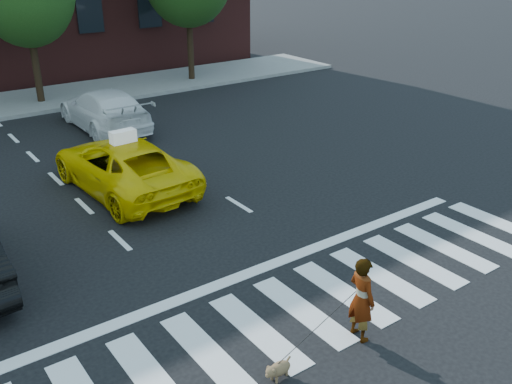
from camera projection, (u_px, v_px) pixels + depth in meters
ground at (303, 311)px, 10.26m from camera, size 120.00×120.00×0.00m
crosswalk at (303, 311)px, 10.25m from camera, size 13.00×2.40×0.01m
stop_line at (251, 272)px, 11.44m from camera, size 12.00×0.30×0.01m
sidewalk_far at (26, 102)px, 23.20m from camera, size 30.00×4.00×0.15m
taxi at (123, 165)px, 15.00m from camera, size 2.57×5.06×1.37m
white_suv at (104, 109)px, 19.88m from camera, size 2.00×4.85×1.40m
woman at (362, 299)px, 9.29m from camera, size 0.41×0.58×1.51m
dog at (278, 369)px, 8.60m from camera, size 0.54×0.27×0.31m
taxi_sign at (123, 137)px, 14.51m from camera, size 0.67×0.32×0.32m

